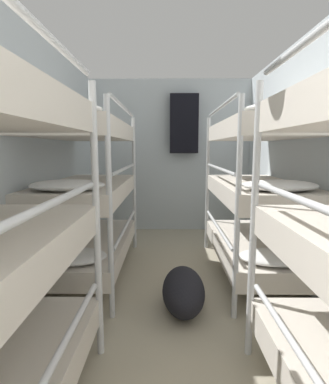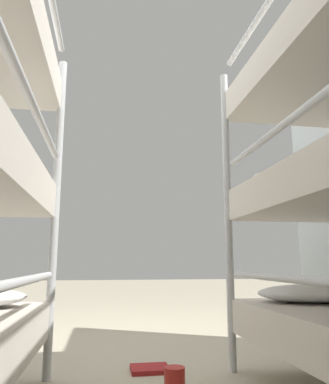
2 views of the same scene
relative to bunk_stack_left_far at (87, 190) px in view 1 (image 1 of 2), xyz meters
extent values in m
cube|color=silver|center=(0.87, 1.86, 0.29)|extent=(2.65, 0.06, 2.41)
cylinder|color=silver|center=(0.38, -1.22, -0.05)|extent=(0.04, 0.04, 1.73)
cylinder|color=silver|center=(0.38, -2.08, -0.40)|extent=(0.03, 1.49, 0.03)
cylinder|color=silver|center=(0.38, -2.08, 0.21)|extent=(0.03, 1.49, 0.03)
cylinder|color=silver|center=(0.38, -2.08, 0.83)|extent=(0.03, 1.49, 0.03)
cylinder|color=silver|center=(1.36, -1.22, -0.05)|extent=(0.04, 0.04, 1.73)
cylinder|color=silver|center=(1.36, -2.08, -0.40)|extent=(0.03, 1.49, 0.03)
cylinder|color=silver|center=(0.38, -0.80, -0.05)|extent=(0.04, 0.04, 1.73)
cylinder|color=silver|center=(0.38, 0.91, -0.05)|extent=(0.04, 0.04, 1.73)
cube|color=silver|center=(-0.01, 0.05, -0.63)|extent=(0.78, 1.75, 0.17)
ellipsoid|color=white|center=(-0.01, -0.58, -0.49)|extent=(0.62, 0.40, 0.09)
cylinder|color=silver|center=(0.38, 0.05, -0.40)|extent=(0.03, 1.49, 0.03)
cube|color=silver|center=(-0.01, 0.05, -0.01)|extent=(0.78, 1.75, 0.17)
ellipsoid|color=white|center=(-0.01, -0.58, 0.12)|extent=(0.62, 0.40, 0.09)
cylinder|color=silver|center=(0.38, 0.05, 0.21)|extent=(0.03, 1.49, 0.03)
cube|color=silver|center=(-0.01, 0.05, 0.60)|extent=(0.78, 1.75, 0.17)
ellipsoid|color=white|center=(-0.01, -0.58, 0.73)|extent=(0.62, 0.40, 0.09)
cylinder|color=silver|center=(0.38, 0.05, 0.83)|extent=(0.03, 1.49, 0.03)
cylinder|color=silver|center=(1.36, -0.80, -0.05)|extent=(0.04, 0.04, 1.73)
cylinder|color=silver|center=(1.36, 0.91, -0.05)|extent=(0.04, 0.04, 1.73)
cube|color=silver|center=(1.75, 0.05, -0.63)|extent=(0.78, 1.75, 0.17)
ellipsoid|color=white|center=(1.75, -0.58, -0.49)|extent=(0.62, 0.40, 0.09)
cylinder|color=silver|center=(1.36, 0.05, -0.40)|extent=(0.03, 1.49, 0.03)
cube|color=silver|center=(1.75, 0.05, -0.01)|extent=(0.78, 1.75, 0.17)
ellipsoid|color=white|center=(1.75, -0.58, 0.12)|extent=(0.62, 0.40, 0.09)
cylinder|color=silver|center=(1.36, 0.05, 0.21)|extent=(0.03, 1.49, 0.03)
cube|color=silver|center=(1.75, 0.05, 0.60)|extent=(0.78, 1.75, 0.17)
ellipsoid|color=white|center=(1.75, -0.58, 0.73)|extent=(0.62, 0.40, 0.09)
cylinder|color=silver|center=(1.36, 0.05, 0.83)|extent=(0.03, 1.49, 0.03)
ellipsoid|color=black|center=(0.96, -0.71, -0.74)|extent=(0.35, 0.64, 0.35)
cube|color=black|center=(1.08, 1.71, 0.80)|extent=(0.44, 0.12, 0.90)
camera|label=1|loc=(0.82, -3.03, 0.42)|focal=28.00mm
camera|label=2|loc=(1.09, -0.86, -0.33)|focal=35.00mm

